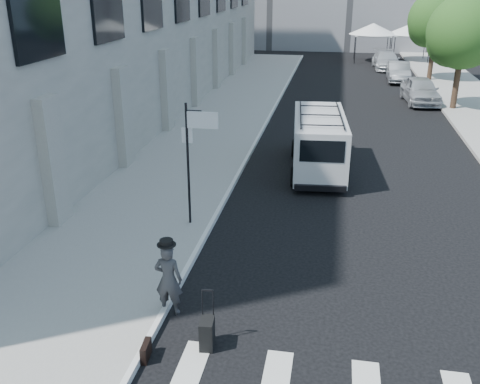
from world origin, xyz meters
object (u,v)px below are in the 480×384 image
at_px(businessman, 168,280).
at_px(parked_car_c, 386,60).
at_px(cargo_van, 319,142).
at_px(parked_car_a, 420,90).
at_px(suitcase, 207,333).
at_px(parked_car_b, 398,72).
at_px(briefcase, 146,351).

relative_size(businessman, parked_car_c, 0.35).
bearing_deg(cargo_van, businessman, -109.70).
bearing_deg(parked_car_a, suitcase, -110.90).
distance_m(businessman, parked_car_a, 24.00).
bearing_deg(businessman, parked_car_b, -103.28).
relative_size(cargo_van, parked_car_b, 1.39).
bearing_deg(suitcase, briefcase, -158.49).
xyz_separation_m(briefcase, parked_car_c, (6.90, 36.63, 0.51)).
bearing_deg(briefcase, parked_car_a, 66.84).
xyz_separation_m(businessman, suitcase, (1.06, -0.98, -0.50)).
distance_m(cargo_van, parked_car_a, 13.75).
bearing_deg(briefcase, parked_car_b, 71.75).
relative_size(suitcase, cargo_van, 0.21).
xyz_separation_m(businessman, parked_car_a, (7.94, 22.65, -0.08)).
distance_m(briefcase, parked_car_b, 32.00).
distance_m(businessman, cargo_van, 10.31).
bearing_deg(parked_car_a, briefcase, -112.85).
distance_m(businessman, briefcase, 1.66).
bearing_deg(briefcase, parked_car_c, 74.36).
distance_m(briefcase, parked_car_a, 25.45).
height_order(cargo_van, parked_car_b, cargo_van).
bearing_deg(parked_car_b, cargo_van, -102.29).
height_order(businessman, cargo_van, cargo_van).
xyz_separation_m(suitcase, parked_car_b, (6.29, 30.60, 0.36)).
distance_m(briefcase, suitcase, 1.20).
distance_m(cargo_van, parked_car_c, 25.51).
height_order(parked_car_a, parked_car_b, parked_car_a).
xyz_separation_m(businessman, cargo_van, (2.68, 9.95, 0.28)).
distance_m(briefcase, cargo_van, 11.82).
xyz_separation_m(parked_car_a, parked_car_b, (-0.59, 6.97, -0.07)).
distance_m(suitcase, parked_car_c, 36.56).
height_order(businessman, briefcase, businessman).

